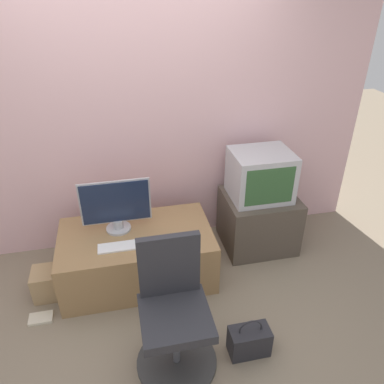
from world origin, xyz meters
name	(u,v)px	position (x,y,z in m)	size (l,w,h in m)	color
ground_plane	(164,337)	(0.00, 0.00, 0.00)	(12.00, 12.00, 0.00)	#7F705B
wall_back	(136,115)	(0.00, 1.32, 1.30)	(4.40, 0.05, 2.60)	beige
desk	(137,255)	(-0.12, 0.72, 0.24)	(1.29, 0.74, 0.47)	#937047
side_stand	(258,220)	(1.09, 0.94, 0.28)	(0.68, 0.59, 0.55)	#4C4238
main_monitor	(116,206)	(-0.25, 0.81, 0.71)	(0.58, 0.21, 0.47)	#B2B2B7
keyboard	(118,247)	(-0.27, 0.56, 0.48)	(0.32, 0.12, 0.01)	white
mouse	(147,244)	(-0.04, 0.53, 0.49)	(0.06, 0.03, 0.03)	#4C4C51
crt_tv	(260,175)	(1.07, 0.95, 0.78)	(0.54, 0.46, 0.45)	#B7B7BC
office_chair	(174,317)	(0.06, -0.17, 0.40)	(0.56, 0.56, 0.96)	#333333
cardboard_box_lower	(46,283)	(-0.90, 0.65, 0.13)	(0.20, 0.23, 0.25)	#A3845B
handbag	(249,341)	(0.58, -0.25, 0.11)	(0.29, 0.16, 0.32)	#232328
book	(41,318)	(-0.92, 0.38, 0.01)	(0.18, 0.12, 0.02)	beige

